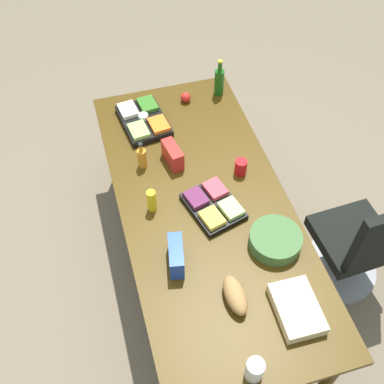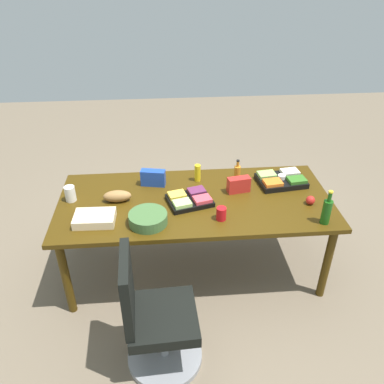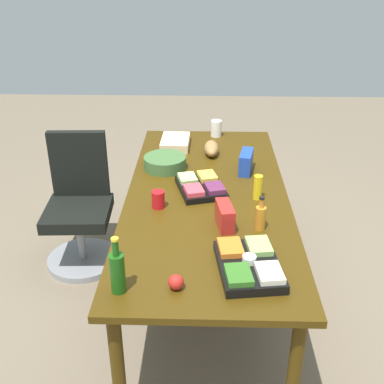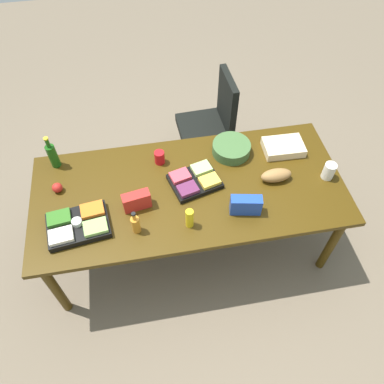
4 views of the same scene
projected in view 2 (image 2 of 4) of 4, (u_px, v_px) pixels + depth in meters
The scene contains 16 objects.
ground_plane at pixel (195, 267), 3.82m from camera, with size 10.00×10.00×0.00m, color #746450.
conference_table at pixel (195, 206), 3.44m from camera, with size 2.36×1.05×0.79m.
office_chair at pixel (155, 324), 2.77m from camera, with size 0.56×0.56×1.02m.
mayo_jar at pixel (70, 194), 3.35m from camera, with size 0.09×0.09×0.14m, color white.
chip_bag_red at pixel (239, 185), 3.48m from camera, with size 0.20×0.08×0.14m, color red.
fruit_platter at pixel (190, 199), 3.35m from camera, with size 0.42×0.36×0.07m.
apple_red at pixel (310, 200), 3.32m from camera, with size 0.08×0.08×0.08m, color red.
chip_bag_blue at pixel (153, 178), 3.57m from camera, with size 0.22×0.08×0.15m, color #1F45AE.
sheet_cake at pixel (95, 218), 3.11m from camera, with size 0.32×0.22×0.07m, color beige.
veggie_tray at pixel (281, 180), 3.62m from camera, with size 0.46×0.35×0.09m.
dressing_bottle at pixel (237, 172), 3.64m from camera, with size 0.06×0.06×0.21m.
wine_bottle at pixel (327, 211), 3.06m from camera, with size 0.09×0.09×0.30m.
bread_loaf at pixel (117, 196), 3.36m from camera, with size 0.24×0.11×0.10m, color #9F723E.
red_solo_cup at pixel (221, 214), 3.13m from camera, with size 0.08×0.08×0.11m, color red.
mustard_bottle at pixel (198, 173), 3.63m from camera, with size 0.06×0.06×0.16m, color yellow.
salad_bowl at pixel (148, 218), 3.09m from camera, with size 0.31×0.31×0.09m, color #416735.
Camera 2 is at (-0.26, -2.83, 2.67)m, focal length 36.68 mm.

